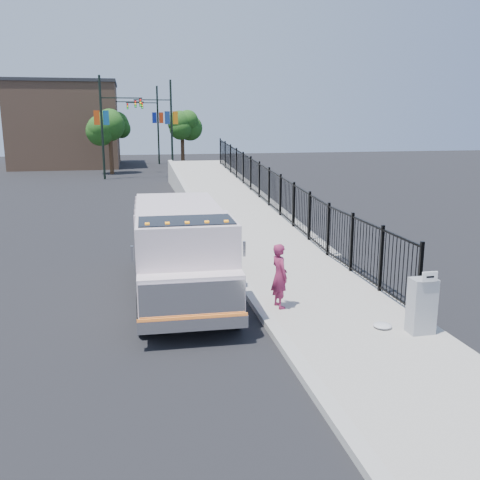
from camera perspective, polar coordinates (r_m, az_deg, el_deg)
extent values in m
plane|color=black|center=(14.20, 1.55, -6.80)|extent=(120.00, 120.00, 0.00)
cube|color=#9E998E|center=(12.99, 12.01, -8.74)|extent=(3.55, 12.00, 0.12)
cube|color=#ADAAA3|center=(12.37, 3.71, -9.50)|extent=(0.30, 12.00, 0.16)
cube|color=#9E998E|center=(29.86, -1.54, 3.67)|extent=(3.95, 24.06, 3.19)
cube|color=black|center=(26.17, 3.10, 4.34)|extent=(0.10, 28.00, 1.80)
cube|color=black|center=(15.15, -6.35, -3.47)|extent=(1.17, 6.66, 0.21)
cube|color=silver|center=(12.73, -5.77, -2.07)|extent=(2.35, 2.21, 1.95)
cube|color=silver|center=(11.71, -5.24, -5.90)|extent=(2.31, 0.75, 0.98)
cube|color=silver|center=(11.37, -5.08, -6.48)|extent=(2.25, 0.14, 0.83)
cube|color=silver|center=(11.47, -5.00, -8.91)|extent=(2.35, 0.24, 0.27)
cube|color=orange|center=(11.42, -5.01, -8.22)|extent=(2.34, 0.12, 0.06)
cube|color=black|center=(12.36, -5.74, 0.27)|extent=(2.18, 1.33, 0.83)
cube|color=silver|center=(16.15, -6.74, 1.11)|extent=(2.46, 4.16, 1.66)
cube|color=silver|center=(11.65, -11.43, -1.44)|extent=(0.06, 0.06, 0.34)
cube|color=silver|center=(11.84, 0.45, -0.96)|extent=(0.06, 0.06, 0.34)
cube|color=orange|center=(11.91, -9.87, 1.67)|extent=(0.10, 0.08, 0.06)
cube|color=orange|center=(11.92, -7.76, 1.75)|extent=(0.10, 0.08, 0.06)
cube|color=orange|center=(11.94, -5.65, 1.83)|extent=(0.10, 0.08, 0.06)
cube|color=orange|center=(11.98, -3.56, 1.91)|extent=(0.10, 0.08, 0.06)
cube|color=orange|center=(12.04, -1.48, 1.98)|extent=(0.10, 0.08, 0.06)
cylinder|color=black|center=(12.36, -10.19, -7.66)|extent=(0.34, 0.98, 0.98)
cylinder|color=black|center=(12.51, -0.69, -7.20)|extent=(0.34, 0.98, 0.98)
cylinder|color=black|center=(16.93, -10.24, -2.02)|extent=(0.34, 0.98, 0.98)
cylinder|color=black|center=(17.04, -3.33, -1.74)|extent=(0.34, 0.98, 0.98)
cylinder|color=black|center=(17.97, -10.24, -1.15)|extent=(0.34, 0.98, 0.98)
cylinder|color=black|center=(18.07, -3.74, -0.89)|extent=(0.34, 0.98, 0.98)
imported|color=maroon|center=(13.40, 4.23, -3.83)|extent=(0.50, 0.66, 1.64)
cube|color=gray|center=(12.52, 18.82, -6.66)|extent=(0.55, 0.40, 1.25)
cube|color=white|center=(12.12, 19.59, -3.71)|extent=(0.35, 0.04, 0.22)
ellipsoid|color=silver|center=(12.74, 14.96, -8.80)|extent=(0.42, 0.42, 0.11)
cylinder|color=black|center=(44.00, -14.51, 11.47)|extent=(0.18, 0.18, 8.00)
cube|color=black|center=(43.98, -12.53, 14.58)|extent=(3.20, 0.08, 0.08)
cube|color=black|center=(43.98, -10.57, 14.20)|extent=(0.18, 0.22, 0.60)
cube|color=#125181|center=(43.98, -14.10, 12.54)|extent=(0.45, 0.04, 1.10)
cube|color=#BF3F0E|center=(44.01, -15.03, 12.49)|extent=(0.45, 0.04, 1.10)
cylinder|color=black|center=(48.30, -7.31, 11.86)|extent=(0.18, 0.18, 8.00)
cube|color=black|center=(48.22, -9.35, 14.53)|extent=(3.20, 0.08, 0.08)
cube|color=black|center=(48.16, -11.09, 14.05)|extent=(0.18, 0.22, 0.60)
cube|color=orange|center=(48.33, -6.91, 12.82)|extent=(0.45, 0.04, 1.10)
cube|color=navy|center=(48.27, -7.76, 12.80)|extent=(0.45, 0.04, 1.10)
cylinder|color=black|center=(54.29, -13.58, 11.72)|extent=(0.18, 0.18, 8.00)
cube|color=black|center=(54.28, -11.98, 14.23)|extent=(3.20, 0.08, 0.08)
cube|color=black|center=(54.30, -10.39, 13.92)|extent=(0.18, 0.22, 0.60)
cube|color=navy|center=(54.27, -13.25, 12.58)|extent=(0.45, 0.04, 1.10)
cube|color=#D75907|center=(54.29, -14.01, 12.54)|extent=(0.45, 0.04, 1.10)
cylinder|color=black|center=(57.68, -8.73, 11.97)|extent=(0.18, 0.18, 8.00)
cube|color=black|center=(57.63, -10.45, 14.20)|extent=(3.20, 0.08, 0.08)
cube|color=black|center=(57.60, -11.91, 13.79)|extent=(0.18, 0.22, 0.60)
cube|color=red|center=(57.69, -8.41, 12.78)|extent=(0.45, 0.04, 1.10)
cube|color=navy|center=(57.66, -9.12, 12.75)|extent=(0.45, 0.04, 1.10)
cylinder|color=#382314|center=(48.05, -13.57, 8.74)|extent=(0.36, 0.36, 3.20)
sphere|color=#194714|center=(47.95, -13.72, 11.60)|extent=(2.77, 2.77, 2.77)
cylinder|color=#382314|center=(53.19, -6.13, 9.39)|extent=(0.36, 0.36, 3.20)
sphere|color=#194714|center=(53.10, -6.20, 11.98)|extent=(2.27, 2.27, 2.27)
cylinder|color=#382314|center=(61.58, -12.86, 9.62)|extent=(0.36, 0.36, 3.20)
sphere|color=#194714|center=(61.50, -12.97, 11.85)|extent=(2.49, 2.49, 2.49)
cube|color=#8C664C|center=(57.32, -18.04, 11.50)|extent=(10.00, 10.00, 8.00)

